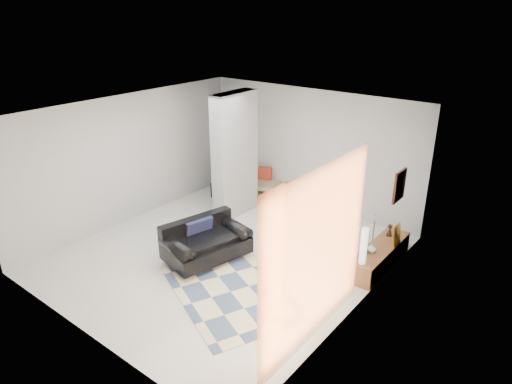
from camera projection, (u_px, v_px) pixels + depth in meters
The scene contains 17 objects.
floor at pixel (226, 254), 8.89m from camera, with size 6.00×6.00×0.00m, color silver.
ceiling at pixel (222, 112), 7.82m from camera, with size 6.00×6.00×0.00m, color white.
wall_back at pixel (310, 150), 10.54m from camera, with size 6.00×6.00×0.00m, color #B7B9BC.
wall_front at pixel (77, 253), 6.17m from camera, with size 6.00×6.00×0.00m, color #B7B9BC.
wall_left at pixel (130, 159), 9.92m from camera, with size 6.00×6.00×0.00m, color #B7B9BC.
wall_right at pixel (362, 230), 6.79m from camera, with size 6.00×6.00×0.00m, color #B7B9BC.
partition_column at pixel (235, 155), 10.15m from camera, with size 0.35×1.20×2.80m, color #9A9EA1.
hallway_door at pixel (240, 149), 11.85m from camera, with size 0.85×0.06×2.04m, color white.
curtain at pixel (318, 257), 5.98m from camera, with size 2.55×2.55×0.00m, color #FF8743.
wall_art at pixel (399, 186), 7.77m from camera, with size 0.04×0.45×0.55m, color #39190F.
media_console at pixel (380, 256), 8.44m from camera, with size 0.45×1.76×0.80m.
loveseat at pixel (205, 242), 8.63m from camera, with size 1.25×1.73×0.76m.
daybed at pixel (252, 181), 11.45m from camera, with size 2.10×1.44×0.77m.
area_rug at pixel (231, 292), 7.72m from camera, with size 2.53×1.69×0.01m, color beige.
cylinder_lamp at pixel (364, 246), 7.72m from camera, with size 0.12×0.12×0.66m, color silver.
bronze_figurine at pixel (390, 230), 8.71m from camera, with size 0.12×0.12×0.24m, color black, non-canonical shape.
vase at pixel (372, 248), 8.15m from camera, with size 0.16×0.16×0.17m, color silver.
Camera 1 is at (5.23, -5.75, 4.53)m, focal length 32.00 mm.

